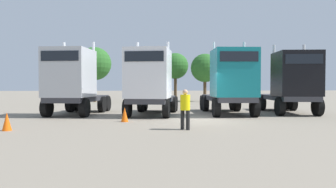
{
  "coord_description": "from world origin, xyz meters",
  "views": [
    {
      "loc": [
        -3.25,
        -15.53,
        1.76
      ],
      "look_at": [
        -1.22,
        3.85,
        1.25
      ],
      "focal_mm": 32.6,
      "sensor_mm": 36.0,
      "label": 1
    }
  ],
  "objects_px": {
    "semi_truck_black": "(292,83)",
    "traffic_cone_near": "(7,122)",
    "traffic_cone_mid": "(125,115)",
    "semi_truck_white": "(150,82)",
    "semi_truck_silver": "(73,81)",
    "visitor_in_hivis": "(185,106)",
    "semi_truck_teal": "(231,82)"
  },
  "relations": [
    {
      "from": "semi_truck_white",
      "to": "traffic_cone_mid",
      "type": "bearing_deg",
      "value": -13.45
    },
    {
      "from": "semi_truck_white",
      "to": "semi_truck_black",
      "type": "relative_size",
      "value": 0.97
    },
    {
      "from": "visitor_in_hivis",
      "to": "traffic_cone_mid",
      "type": "distance_m",
      "value": 3.96
    },
    {
      "from": "traffic_cone_mid",
      "to": "semi_truck_white",
      "type": "bearing_deg",
      "value": 63.74
    },
    {
      "from": "visitor_in_hivis",
      "to": "traffic_cone_mid",
      "type": "relative_size",
      "value": 2.28
    },
    {
      "from": "semi_truck_black",
      "to": "semi_truck_silver",
      "type": "bearing_deg",
      "value": -83.95
    },
    {
      "from": "semi_truck_black",
      "to": "traffic_cone_near",
      "type": "distance_m",
      "value": 15.92
    },
    {
      "from": "semi_truck_black",
      "to": "traffic_cone_near",
      "type": "bearing_deg",
      "value": -60.91
    },
    {
      "from": "semi_truck_silver",
      "to": "visitor_in_hivis",
      "type": "height_order",
      "value": "semi_truck_silver"
    },
    {
      "from": "semi_truck_black",
      "to": "traffic_cone_mid",
      "type": "relative_size",
      "value": 9.31
    },
    {
      "from": "semi_truck_silver",
      "to": "traffic_cone_near",
      "type": "xyz_separation_m",
      "value": [
        -1.31,
        -6.15,
        -1.72
      ]
    },
    {
      "from": "semi_truck_silver",
      "to": "semi_truck_black",
      "type": "xyz_separation_m",
      "value": [
        13.5,
        -0.55,
        -0.1
      ]
    },
    {
      "from": "semi_truck_black",
      "to": "traffic_cone_near",
      "type": "height_order",
      "value": "semi_truck_black"
    },
    {
      "from": "visitor_in_hivis",
      "to": "traffic_cone_mid",
      "type": "height_order",
      "value": "visitor_in_hivis"
    },
    {
      "from": "traffic_cone_mid",
      "to": "semi_truck_black",
      "type": "bearing_deg",
      "value": 16.64
    },
    {
      "from": "semi_truck_black",
      "to": "visitor_in_hivis",
      "type": "xyz_separation_m",
      "value": [
        -7.75,
        -6.06,
        -1.04
      ]
    },
    {
      "from": "visitor_in_hivis",
      "to": "semi_truck_silver",
      "type": "bearing_deg",
      "value": 89.16
    },
    {
      "from": "semi_truck_black",
      "to": "visitor_in_hivis",
      "type": "distance_m",
      "value": 9.89
    },
    {
      "from": "semi_truck_black",
      "to": "traffic_cone_near",
      "type": "relative_size",
      "value": 9.18
    },
    {
      "from": "semi_truck_white",
      "to": "semi_truck_silver",
      "type": "bearing_deg",
      "value": -87.13
    },
    {
      "from": "semi_truck_silver",
      "to": "traffic_cone_mid",
      "type": "bearing_deg",
      "value": 52.27
    },
    {
      "from": "semi_truck_teal",
      "to": "semi_truck_silver",
      "type": "bearing_deg",
      "value": -91.14
    },
    {
      "from": "semi_truck_silver",
      "to": "semi_truck_white",
      "type": "distance_m",
      "value": 4.67
    },
    {
      "from": "semi_truck_teal",
      "to": "semi_truck_black",
      "type": "xyz_separation_m",
      "value": [
        4.03,
        0.33,
        -0.03
      ]
    },
    {
      "from": "semi_truck_silver",
      "to": "semi_truck_black",
      "type": "relative_size",
      "value": 0.91
    },
    {
      "from": "semi_truck_teal",
      "to": "traffic_cone_near",
      "type": "relative_size",
      "value": 8.95
    },
    {
      "from": "traffic_cone_near",
      "to": "semi_truck_teal",
      "type": "bearing_deg",
      "value": 26.1
    },
    {
      "from": "semi_truck_white",
      "to": "traffic_cone_mid",
      "type": "distance_m",
      "value": 3.55
    },
    {
      "from": "semi_truck_teal",
      "to": "traffic_cone_near",
      "type": "bearing_deg",
      "value": -59.78
    },
    {
      "from": "semi_truck_teal",
      "to": "semi_truck_black",
      "type": "bearing_deg",
      "value": 98.73
    },
    {
      "from": "semi_truck_black",
      "to": "visitor_in_hivis",
      "type": "bearing_deg",
      "value": -43.62
    },
    {
      "from": "semi_truck_silver",
      "to": "semi_truck_black",
      "type": "distance_m",
      "value": 13.51
    }
  ]
}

